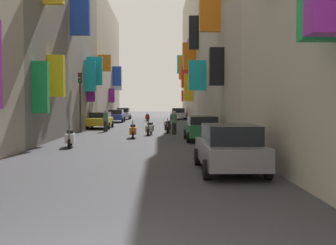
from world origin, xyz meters
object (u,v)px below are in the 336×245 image
(parked_car_white, at_px, (123,113))
(parked_car_silver, at_px, (178,113))
(scooter_silver, at_px, (150,128))
(scooter_white, at_px, (70,138))
(parked_car_yellow, at_px, (100,120))
(traffic_light_near_corner, at_px, (80,92))
(pedestrian_near_left, at_px, (174,123))
(pedestrian_crossing, at_px, (106,121))
(parked_car_blue, at_px, (116,116))
(scooter_black, at_px, (168,127))
(scooter_red, at_px, (147,117))
(parked_car_green, at_px, (202,128))
(parked_car_grey, at_px, (229,147))
(scooter_orange, at_px, (133,131))

(parked_car_white, bearing_deg, parked_car_silver, -2.04)
(scooter_silver, height_order, scooter_white, same)
(parked_car_yellow, distance_m, traffic_light_near_corner, 5.61)
(pedestrian_near_left, bearing_deg, parked_car_silver, 86.74)
(parked_car_silver, xyz_separation_m, pedestrian_crossing, (-6.71, -23.56, 0.06))
(parked_car_silver, relative_size, scooter_silver, 2.45)
(parked_car_blue, height_order, scooter_white, parked_car_blue)
(pedestrian_near_left, bearing_deg, scooter_black, 104.68)
(scooter_white, bearing_deg, scooter_red, 83.89)
(scooter_silver, relative_size, pedestrian_crossing, 1.08)
(parked_car_blue, distance_m, parked_car_green, 24.42)
(pedestrian_near_left, distance_m, traffic_light_near_corner, 7.54)
(scooter_red, bearing_deg, scooter_white, -96.11)
(parked_car_blue, relative_size, scooter_black, 2.14)
(scooter_black, distance_m, scooter_silver, 2.30)
(pedestrian_crossing, bearing_deg, scooter_silver, -43.46)
(parked_car_green, relative_size, scooter_red, 2.14)
(parked_car_grey, height_order, parked_car_blue, parked_car_grey)
(scooter_silver, distance_m, pedestrian_crossing, 4.81)
(pedestrian_near_left, bearing_deg, parked_car_white, 102.36)
(parked_car_blue, relative_size, scooter_red, 2.19)
(parked_car_blue, relative_size, parked_car_yellow, 1.04)
(scooter_red, distance_m, scooter_white, 29.12)
(parked_car_grey, relative_size, traffic_light_near_corner, 0.96)
(traffic_light_near_corner, bearing_deg, parked_car_blue, 86.75)
(parked_car_white, relative_size, parked_car_grey, 0.97)
(parked_car_green, relative_size, pedestrian_near_left, 2.41)
(parked_car_white, bearing_deg, traffic_light_near_corner, -92.48)
(parked_car_silver, distance_m, scooter_orange, 29.54)
(parked_car_silver, bearing_deg, parked_car_white, 177.96)
(parked_car_grey, bearing_deg, traffic_light_near_corner, 114.82)
(parked_car_blue, xyz_separation_m, traffic_light_near_corner, (-0.94, -16.51, 2.28))
(scooter_red, bearing_deg, parked_car_blue, -145.70)
(scooter_red, distance_m, traffic_light_near_corner, 19.62)
(parked_car_yellow, bearing_deg, pedestrian_near_left, -48.56)
(parked_car_silver, distance_m, scooter_red, 6.91)
(parked_car_silver, height_order, parked_car_blue, parked_car_silver)
(scooter_silver, distance_m, pedestrian_near_left, 1.79)
(parked_car_grey, bearing_deg, parked_car_yellow, 108.06)
(scooter_white, xyz_separation_m, pedestrian_near_left, (5.57, 8.07, 0.37))
(parked_car_green, xyz_separation_m, scooter_orange, (-4.19, 2.07, -0.31))
(scooter_black, bearing_deg, scooter_red, 96.09)
(scooter_silver, xyz_separation_m, pedestrian_crossing, (-3.48, 3.30, 0.38))
(scooter_silver, distance_m, scooter_white, 8.64)
(parked_car_grey, bearing_deg, pedestrian_crossing, 108.96)
(parked_car_silver, xyz_separation_m, scooter_silver, (-3.23, -26.86, -0.32))
(parked_car_grey, xyz_separation_m, pedestrian_near_left, (-1.20, 15.67, 0.03))
(parked_car_yellow, xyz_separation_m, scooter_white, (0.63, -15.09, -0.29))
(scooter_black, relative_size, scooter_red, 1.02)
(parked_car_blue, bearing_deg, parked_car_yellow, -90.95)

